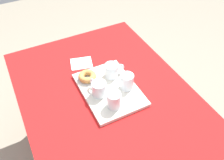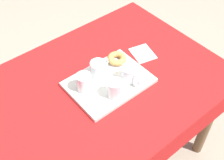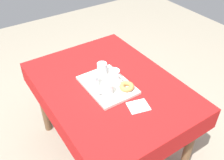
{
  "view_description": "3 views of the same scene",
  "coord_description": "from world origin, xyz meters",
  "px_view_note": "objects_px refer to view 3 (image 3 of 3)",
  "views": [
    {
      "loc": [
        -0.82,
        0.38,
        1.77
      ],
      "look_at": [
        0.02,
        -0.05,
        0.83
      ],
      "focal_mm": 38.46,
      "sensor_mm": 36.0,
      "label": 1
    },
    {
      "loc": [
        -0.63,
        -0.83,
        1.88
      ],
      "look_at": [
        0.03,
        -0.04,
        0.78
      ],
      "focal_mm": 47.77,
      "sensor_mm": 36.0,
      "label": 2
    },
    {
      "loc": [
        1.22,
        -0.79,
        1.92
      ],
      "look_at": [
        0.04,
        -0.0,
        0.82
      ],
      "focal_mm": 40.97,
      "sensor_mm": 36.0,
      "label": 3
    }
  ],
  "objects_px": {
    "water_glass_far": "(102,69)",
    "serving_tray": "(107,85)",
    "dining_table": "(109,95)",
    "paper_napkin": "(138,106)",
    "water_glass_near": "(93,81)",
    "tea_mug_left": "(114,76)",
    "tea_mug_right": "(107,89)",
    "donut_plate_left": "(127,89)",
    "sugar_donut_left": "(127,86)"
  },
  "relations": [
    {
      "from": "dining_table",
      "to": "paper_napkin",
      "type": "relative_size",
      "value": 9.26
    },
    {
      "from": "water_glass_near",
      "to": "water_glass_far",
      "type": "relative_size",
      "value": 1.0
    },
    {
      "from": "donut_plate_left",
      "to": "water_glass_near",
      "type": "bearing_deg",
      "value": -132.73
    },
    {
      "from": "water_glass_near",
      "to": "paper_napkin",
      "type": "relative_size",
      "value": 0.69
    },
    {
      "from": "water_glass_far",
      "to": "sugar_donut_left",
      "type": "xyz_separation_m",
      "value": [
        0.25,
        0.05,
        -0.02
      ]
    },
    {
      "from": "water_glass_near",
      "to": "tea_mug_left",
      "type": "bearing_deg",
      "value": 81.16
    },
    {
      "from": "dining_table",
      "to": "water_glass_far",
      "type": "distance_m",
      "value": 0.21
    },
    {
      "from": "tea_mug_right",
      "to": "paper_napkin",
      "type": "distance_m",
      "value": 0.24
    },
    {
      "from": "dining_table",
      "to": "water_glass_far",
      "type": "relative_size",
      "value": 13.45
    },
    {
      "from": "water_glass_far",
      "to": "serving_tray",
      "type": "bearing_deg",
      "value": -15.41
    },
    {
      "from": "dining_table",
      "to": "serving_tray",
      "type": "relative_size",
      "value": 3.08
    },
    {
      "from": "donut_plate_left",
      "to": "paper_napkin",
      "type": "height_order",
      "value": "donut_plate_left"
    },
    {
      "from": "tea_mug_right",
      "to": "paper_napkin",
      "type": "xyz_separation_m",
      "value": [
        0.21,
        0.11,
        -0.06
      ]
    },
    {
      "from": "serving_tray",
      "to": "tea_mug_left",
      "type": "xyz_separation_m",
      "value": [
        -0.01,
        0.07,
        0.05
      ]
    },
    {
      "from": "paper_napkin",
      "to": "tea_mug_right",
      "type": "bearing_deg",
      "value": -150.92
    },
    {
      "from": "water_glass_far",
      "to": "tea_mug_right",
      "type": "bearing_deg",
      "value": -24.15
    },
    {
      "from": "serving_tray",
      "to": "paper_napkin",
      "type": "distance_m",
      "value": 0.3
    },
    {
      "from": "water_glass_near",
      "to": "paper_napkin",
      "type": "height_order",
      "value": "water_glass_near"
    },
    {
      "from": "tea_mug_left",
      "to": "paper_napkin",
      "type": "relative_size",
      "value": 0.9
    },
    {
      "from": "water_glass_near",
      "to": "sugar_donut_left",
      "type": "relative_size",
      "value": 0.89
    },
    {
      "from": "tea_mug_right",
      "to": "sugar_donut_left",
      "type": "bearing_deg",
      "value": 75.06
    },
    {
      "from": "serving_tray",
      "to": "sugar_donut_left",
      "type": "xyz_separation_m",
      "value": [
        0.12,
        0.08,
        0.03
      ]
    },
    {
      "from": "tea_mug_left",
      "to": "water_glass_far",
      "type": "bearing_deg",
      "value": -163.34
    },
    {
      "from": "donut_plate_left",
      "to": "tea_mug_left",
      "type": "bearing_deg",
      "value": -174.66
    },
    {
      "from": "tea_mug_left",
      "to": "water_glass_near",
      "type": "bearing_deg",
      "value": -98.84
    },
    {
      "from": "serving_tray",
      "to": "water_glass_far",
      "type": "xyz_separation_m",
      "value": [
        -0.13,
        0.03,
        0.05
      ]
    },
    {
      "from": "tea_mug_right",
      "to": "tea_mug_left",
      "type": "bearing_deg",
      "value": 127.16
    },
    {
      "from": "tea_mug_right",
      "to": "paper_napkin",
      "type": "relative_size",
      "value": 0.9
    },
    {
      "from": "dining_table",
      "to": "tea_mug_right",
      "type": "xyz_separation_m",
      "value": [
        0.1,
        -0.08,
        0.17
      ]
    },
    {
      "from": "donut_plate_left",
      "to": "sugar_donut_left",
      "type": "relative_size",
      "value": 1.06
    },
    {
      "from": "water_glass_near",
      "to": "sugar_donut_left",
      "type": "xyz_separation_m",
      "value": [
        0.16,
        0.17,
        -0.02
      ]
    },
    {
      "from": "dining_table",
      "to": "tea_mug_left",
      "type": "xyz_separation_m",
      "value": [
        0.0,
        0.04,
        0.17
      ]
    },
    {
      "from": "water_glass_near",
      "to": "donut_plate_left",
      "type": "distance_m",
      "value": 0.24
    },
    {
      "from": "serving_tray",
      "to": "water_glass_far",
      "type": "bearing_deg",
      "value": 164.59
    },
    {
      "from": "water_glass_far",
      "to": "paper_napkin",
      "type": "bearing_deg",
      "value": 2.73
    },
    {
      "from": "dining_table",
      "to": "tea_mug_right",
      "type": "relative_size",
      "value": 10.27
    },
    {
      "from": "serving_tray",
      "to": "tea_mug_right",
      "type": "height_order",
      "value": "tea_mug_right"
    },
    {
      "from": "donut_plate_left",
      "to": "paper_napkin",
      "type": "bearing_deg",
      "value": -9.02
    },
    {
      "from": "tea_mug_left",
      "to": "water_glass_near",
      "type": "relative_size",
      "value": 1.3
    },
    {
      "from": "dining_table",
      "to": "sugar_donut_left",
      "type": "height_order",
      "value": "sugar_donut_left"
    },
    {
      "from": "tea_mug_right",
      "to": "donut_plate_left",
      "type": "xyz_separation_m",
      "value": [
        0.04,
        0.14,
        -0.04
      ]
    },
    {
      "from": "serving_tray",
      "to": "water_glass_near",
      "type": "bearing_deg",
      "value": -112.25
    },
    {
      "from": "tea_mug_right",
      "to": "paper_napkin",
      "type": "height_order",
      "value": "tea_mug_right"
    },
    {
      "from": "water_glass_far",
      "to": "paper_napkin",
      "type": "distance_m",
      "value": 0.42
    },
    {
      "from": "dining_table",
      "to": "paper_napkin",
      "type": "distance_m",
      "value": 0.33
    },
    {
      "from": "dining_table",
      "to": "donut_plate_left",
      "type": "distance_m",
      "value": 0.2
    },
    {
      "from": "water_glass_far",
      "to": "sugar_donut_left",
      "type": "distance_m",
      "value": 0.25
    },
    {
      "from": "tea_mug_right",
      "to": "sugar_donut_left",
      "type": "distance_m",
      "value": 0.15
    },
    {
      "from": "tea_mug_left",
      "to": "water_glass_near",
      "type": "xyz_separation_m",
      "value": [
        -0.03,
        -0.16,
        0.0
      ]
    },
    {
      "from": "serving_tray",
      "to": "paper_napkin",
      "type": "bearing_deg",
      "value": 10.65
    }
  ]
}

